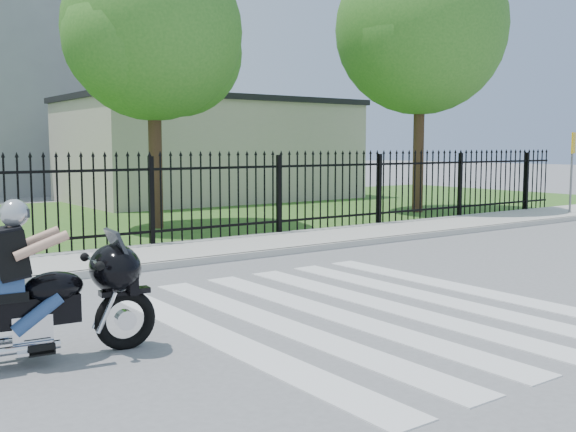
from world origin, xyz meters
TOP-DOWN VIEW (x-y plane):
  - ground at (0.00, 0.00)m, footprint 120.00×120.00m
  - crosswalk at (0.00, 0.00)m, footprint 5.00×5.50m
  - sidewalk at (0.00, 5.00)m, footprint 40.00×2.00m
  - curb at (0.00, 4.00)m, footprint 40.00×0.12m
  - grass_strip at (0.00, 12.00)m, footprint 40.00×12.00m
  - iron_fence at (0.00, 6.00)m, footprint 26.00×0.04m
  - tree_mid at (1.50, 9.00)m, footprint 4.20×4.20m
  - tree_right at (9.50, 8.00)m, footprint 5.00×5.00m
  - building_low at (7.00, 16.00)m, footprint 10.00×6.00m
  - building_low_roof at (7.00, 16.00)m, footprint 10.20×6.20m
  - motorcycle_rider at (-3.86, 0.36)m, footprint 2.36×0.88m
  - traffic_sign at (12.08, 4.62)m, footprint 0.47×0.22m

SIDE VIEW (x-z plane):
  - ground at x=0.00m, z-range 0.00..0.00m
  - crosswalk at x=0.00m, z-range 0.00..0.01m
  - grass_strip at x=0.00m, z-range 0.00..0.02m
  - sidewalk at x=0.00m, z-range 0.00..0.12m
  - curb at x=0.00m, z-range 0.00..0.12m
  - motorcycle_rider at x=-3.86m, z-range -0.14..1.42m
  - iron_fence at x=0.00m, z-range 0.00..1.80m
  - traffic_sign at x=12.08m, z-range 0.60..2.84m
  - building_low at x=7.00m, z-range 0.00..3.50m
  - building_low_roof at x=7.00m, z-range 3.50..3.70m
  - tree_mid at x=1.50m, z-range 1.28..8.06m
  - tree_right at x=9.50m, z-range 1.44..9.34m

